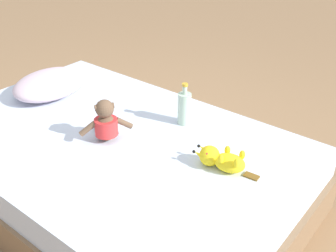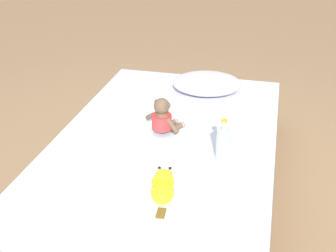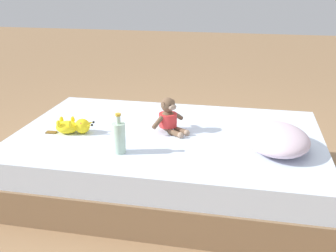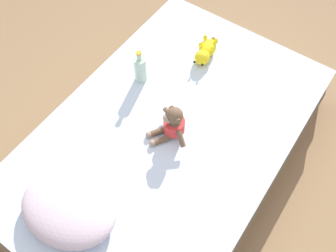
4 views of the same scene
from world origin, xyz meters
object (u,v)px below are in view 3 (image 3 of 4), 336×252
(bed, at_px, (168,160))
(plush_monkey, at_px, (169,118))
(plush_yellow_creature, at_px, (74,126))
(pillow, at_px, (276,138))
(glass_bottle, at_px, (119,137))

(bed, height_order, plush_monkey, plush_monkey)
(plush_monkey, xyz_separation_m, plush_yellow_creature, (0.16, -0.62, -0.05))
(bed, distance_m, pillow, 0.75)
(plush_monkey, bearing_deg, bed, -1.23)
(plush_monkey, bearing_deg, pillow, 77.13)
(plush_yellow_creature, height_order, glass_bottle, glass_bottle)
(plush_monkey, bearing_deg, glass_bottle, -29.07)
(bed, height_order, glass_bottle, glass_bottle)
(pillow, xyz_separation_m, glass_bottle, (0.24, -0.91, 0.03))
(pillow, distance_m, plush_yellow_creature, 1.31)
(bed, xyz_separation_m, plush_yellow_creature, (0.13, -0.62, 0.24))
(bed, distance_m, plush_yellow_creature, 0.67)
(bed, height_order, plush_yellow_creature, plush_yellow_creature)
(glass_bottle, bearing_deg, bed, 148.98)
(pillow, bearing_deg, plush_monkey, -102.87)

